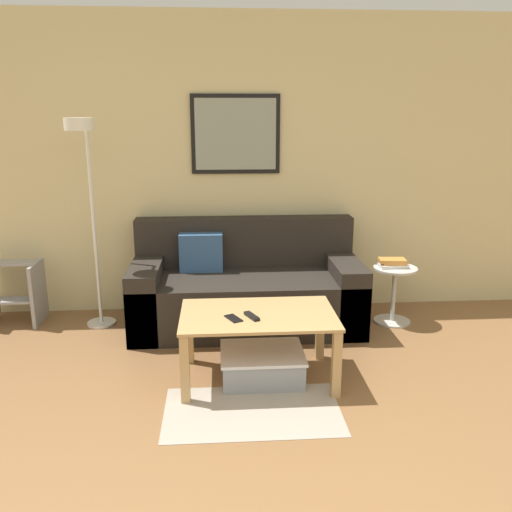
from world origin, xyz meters
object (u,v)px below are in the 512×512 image
object	(u,v)px
side_table	(394,289)
step_stool	(13,291)
couch	(246,290)
book_stack	(393,263)
storage_bin	(262,365)
floor_lamp	(86,182)
remote_control	(252,316)
coffee_table	(258,325)
cell_phone	(233,318)

from	to	relation	value
side_table	step_stool	distance (m)	3.22
couch	book_stack	size ratio (longest dim) A/B	7.74
book_stack	storage_bin	bearing A→B (deg)	-140.92
storage_bin	floor_lamp	world-z (taller)	floor_lamp
storage_bin	floor_lamp	bearing A→B (deg)	144.22
book_stack	remote_control	distance (m)	1.61
storage_bin	book_stack	size ratio (longest dim) A/B	2.29
coffee_table	floor_lamp	distance (m)	1.76
side_table	step_stool	bearing A→B (deg)	176.11
couch	floor_lamp	distance (m)	1.53
floor_lamp	step_stool	xyz separation A→B (m)	(-0.74, 0.23, -0.94)
remote_control	couch	bearing A→B (deg)	64.82
remote_control	floor_lamp	bearing A→B (deg)	116.38
book_stack	remote_control	xyz separation A→B (m)	(-1.25, -1.02, -0.05)
side_table	coffee_table	bearing A→B (deg)	-142.65
book_stack	step_stool	xyz separation A→B (m)	(-3.19, 0.20, -0.24)
storage_bin	book_stack	world-z (taller)	book_stack
coffee_table	book_stack	bearing A→B (deg)	38.23
side_table	remote_control	bearing A→B (deg)	-141.61
book_stack	remote_control	bearing A→B (deg)	-140.76
couch	cell_phone	distance (m)	1.10
floor_lamp	step_stool	distance (m)	1.22
couch	side_table	world-z (taller)	couch
coffee_table	step_stool	distance (m)	2.30
coffee_table	book_stack	size ratio (longest dim) A/B	4.20
coffee_table	floor_lamp	world-z (taller)	floor_lamp
couch	floor_lamp	size ratio (longest dim) A/B	1.10
side_table	book_stack	distance (m)	0.23
coffee_table	cell_phone	bearing A→B (deg)	-151.97
side_table	floor_lamp	bearing A→B (deg)	-179.64
storage_bin	side_table	xyz separation A→B (m)	(1.19, 0.94, 0.19)
coffee_table	cell_phone	xyz separation A→B (m)	(-0.16, -0.09, 0.08)
coffee_table	step_stool	bearing A→B (deg)	149.99
couch	book_stack	xyz separation A→B (m)	(1.23, -0.04, 0.22)
floor_lamp	remote_control	world-z (taller)	floor_lamp
coffee_table	floor_lamp	size ratio (longest dim) A/B	0.60
couch	book_stack	distance (m)	1.25
couch	book_stack	world-z (taller)	couch
couch	coffee_table	xyz separation A→B (m)	(0.03, -0.99, 0.08)
floor_lamp	step_stool	size ratio (longest dim) A/B	3.26
cell_phone	step_stool	size ratio (longest dim) A/B	0.27
floor_lamp	cell_phone	distance (m)	1.66
couch	storage_bin	bearing A→B (deg)	-86.70
floor_lamp	cell_phone	xyz separation A→B (m)	(1.09, -1.00, -0.75)
coffee_table	side_table	size ratio (longest dim) A/B	2.09
coffee_table	remote_control	bearing A→B (deg)	-122.61
side_table	book_stack	bearing A→B (deg)	143.91
couch	step_stool	xyz separation A→B (m)	(-1.96, 0.16, -0.02)
floor_lamp	side_table	world-z (taller)	floor_lamp
couch	side_table	bearing A→B (deg)	-2.60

